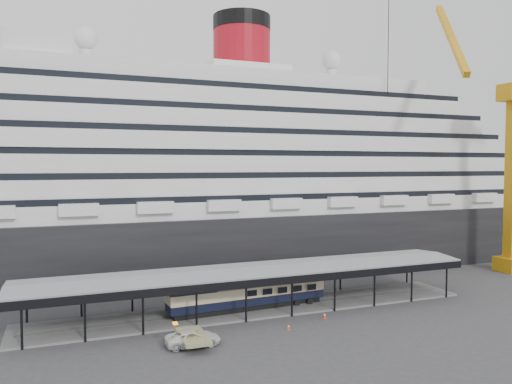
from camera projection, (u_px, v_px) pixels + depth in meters
The scene contains 9 objects.
ground at pixel (273, 321), 56.88m from camera, with size 200.00×200.00×0.00m, color #353538.
cruise_ship at pixel (199, 162), 85.64m from camera, with size 130.00×30.00×43.90m.
platform_canopy at pixel (256, 291), 61.40m from camera, with size 56.00×9.18×5.30m.
crane_yellow at pixel (506, 153), 82.98m from camera, with size 23.83×18.78×47.60m.
port_truck at pixel (193, 338), 49.15m from camera, with size 2.51×5.44×1.51m, color silver.
pullman_carriage at pixel (248, 291), 61.00m from camera, with size 20.25×3.82×19.76m.
traffic_cone_left at pixel (215, 335), 51.15m from camera, with size 0.53×0.53×0.79m.
traffic_cone_mid at pixel (289, 327), 53.92m from camera, with size 0.43×0.43×0.66m.
traffic_cone_right at pixel (325, 315), 57.95m from camera, with size 0.50×0.50×0.74m.
Camera 1 is at (-22.45, -51.37, 17.75)m, focal length 35.00 mm.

